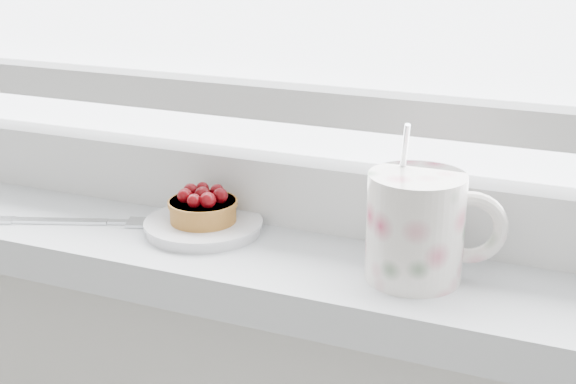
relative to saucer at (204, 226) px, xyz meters
The scene contains 4 objects.
saucer is the anchor object (origin of this frame).
raspberry_tart 0.02m from the saucer, 48.72° to the right, with size 0.07×0.07×0.04m.
floral_mug 0.24m from the saucer, ahead, with size 0.13×0.11×0.14m.
fork 0.13m from the saucer, 167.44° to the right, with size 0.21×0.10×0.00m.
Camera 1 is at (0.30, 1.22, 1.25)m, focal length 50.00 mm.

